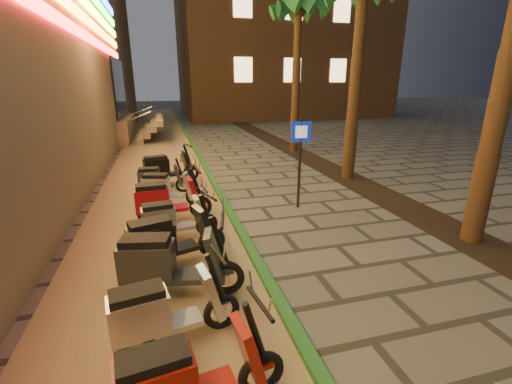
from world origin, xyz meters
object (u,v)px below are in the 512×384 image
object	(u,v)px
scooter_7	(167,240)
scooter_8	(171,219)
scooter_4	(184,380)
pedestrian_sign	(300,151)
scooter_6	(167,263)
scooter_9	(164,200)
scooter_5	(161,312)
scooter_12	(165,168)
scooter_11	(158,179)
scooter_10	(165,188)

from	to	relation	value
scooter_7	scooter_8	bearing A→B (deg)	67.62
scooter_4	pedestrian_sign	bearing A→B (deg)	49.81
scooter_4	scooter_6	size ratio (longest dim) A/B	0.90
scooter_9	scooter_5	bearing A→B (deg)	-95.99
scooter_6	scooter_8	world-z (taller)	scooter_6
pedestrian_sign	scooter_8	size ratio (longest dim) A/B	1.47
scooter_7	scooter_12	bearing A→B (deg)	71.76
scooter_7	scooter_12	world-z (taller)	scooter_7
scooter_12	scooter_7	bearing A→B (deg)	-104.35
scooter_4	scooter_7	world-z (taller)	scooter_7
pedestrian_sign	scooter_5	bearing A→B (deg)	-125.25
scooter_4	scooter_8	world-z (taller)	scooter_4
scooter_8	scooter_11	bearing A→B (deg)	88.17
scooter_8	scooter_9	xyz separation A→B (m)	(-0.11, 1.04, 0.06)
scooter_7	scooter_11	size ratio (longest dim) A/B	1.18
scooter_11	scooter_12	xyz separation A→B (m)	(0.23, 0.97, 0.08)
scooter_6	scooter_5	bearing A→B (deg)	-83.05
scooter_4	scooter_11	bearing A→B (deg)	83.56
scooter_12	scooter_8	bearing A→B (deg)	-103.27
pedestrian_sign	scooter_4	size ratio (longest dim) A/B	1.38
scooter_12	pedestrian_sign	bearing A→B (deg)	-56.83
scooter_4	scooter_10	xyz separation A→B (m)	(-0.05, 6.28, -0.02)
pedestrian_sign	scooter_8	distance (m)	3.57
scooter_4	scooter_5	size ratio (longest dim) A/B	1.02
scooter_5	pedestrian_sign	bearing A→B (deg)	40.00
scooter_5	scooter_10	xyz separation A→B (m)	(0.15, 5.20, -0.01)
pedestrian_sign	scooter_11	distance (m)	4.20
scooter_10	scooter_12	bearing A→B (deg)	105.72
pedestrian_sign	scooter_11	bearing A→B (deg)	153.51
scooter_10	scooter_11	size ratio (longest dim) A/B	1.07
scooter_4	scooter_12	distance (m)	8.29
scooter_10	scooter_12	distance (m)	2.01
scooter_5	scooter_10	world-z (taller)	scooter_5
scooter_5	scooter_11	size ratio (longest dim) A/B	1.09
scooter_5	scooter_4	bearing A→B (deg)	-89.81
scooter_4	scooter_5	xyz separation A→B (m)	(-0.20, 1.08, -0.01)
scooter_5	scooter_7	distance (m)	1.92
scooter_4	scooter_6	distance (m)	2.13
scooter_9	scooter_8	bearing A→B (deg)	-88.59
pedestrian_sign	scooter_4	world-z (taller)	pedestrian_sign
scooter_6	scooter_11	distance (m)	5.20
scooter_4	scooter_10	size ratio (longest dim) A/B	1.05
scooter_10	scooter_8	bearing A→B (deg)	-71.87
scooter_5	scooter_9	xyz separation A→B (m)	(0.10, 4.04, 0.04)
scooter_4	scooter_7	distance (m)	2.99
pedestrian_sign	scooter_7	distance (m)	4.12
scooter_7	pedestrian_sign	bearing A→B (deg)	16.34
scooter_6	scooter_8	size ratio (longest dim) A/B	1.19
scooter_8	scooter_10	bearing A→B (deg)	85.19
scooter_9	scooter_12	distance (m)	3.17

